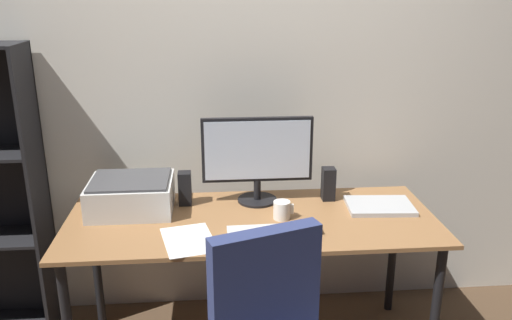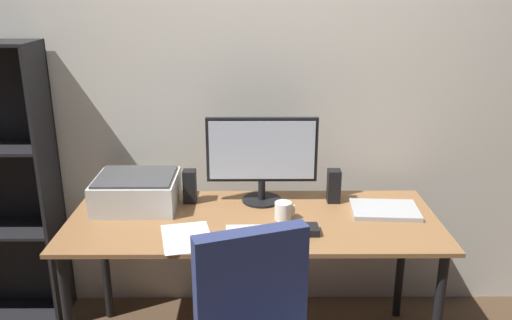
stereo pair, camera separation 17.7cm
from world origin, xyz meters
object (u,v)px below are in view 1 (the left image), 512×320
Objects in this scene: desk at (252,233)px; monitor at (257,154)px; keyboard at (260,231)px; mouse at (313,228)px; laptop at (380,206)px; printer at (131,195)px; speaker_left at (185,188)px; speaker_right at (328,184)px; coffee_mug at (282,210)px.

monitor is at bearing 78.20° from desk.
keyboard is 3.02× the size of mouse.
monitor is 1.91× the size of keyboard.
printer reaches higher than laptop.
speaker_left is (-0.36, -0.01, -0.17)m from monitor.
printer is at bearing 151.46° from keyboard.
desk is 0.41m from speaker_left.
keyboard reaches higher than desk.
speaker_right is at bearing 154.27° from laptop.
mouse is (0.24, 0.00, 0.01)m from keyboard.
coffee_mug reaches higher than keyboard.
laptop is 1.23m from printer.
printer is at bearing -179.94° from laptop.
mouse is 0.19m from coffee_mug.
monitor is 5.73× the size of coffee_mug.
mouse reaches higher than laptop.
coffee_mug is (0.12, 0.15, 0.03)m from keyboard.
desk is at bearing -14.76° from printer.
coffee_mug is 0.51m from laptop.
keyboard is 0.91× the size of laptop.
printer is (-0.62, -0.06, -0.17)m from monitor.
keyboard is at bearing -27.42° from printer.
monitor is 3.25× the size of speaker_left.
speaker_left is at bearing 155.31° from coffee_mug.
desk is 0.32m from mouse.
speaker_right is at bearing 2.90° from printer.
speaker_left is (-0.34, 0.36, 0.08)m from keyboard.
laptop is at bearing 9.14° from coffee_mug.
mouse is 0.39m from speaker_right.
keyboard is 0.51m from speaker_left.
desk is at bearing -169.83° from laptop.
monitor reaches higher than mouse.
desk is at bearing -101.80° from monitor.
desk is at bearing -32.27° from speaker_left.
printer is at bearing -174.69° from monitor.
keyboard is (0.02, -0.16, 0.09)m from desk.
speaker_left is (-0.96, 0.13, 0.07)m from laptop.
speaker_left and speaker_right have the same top height.
printer is at bearing 167.28° from coffee_mug.
speaker_right is at bearing 42.11° from keyboard.
laptop reaches higher than keyboard.
desk is 0.18m from keyboard.
speaker_left is at bearing 147.45° from mouse.
speaker_left is 0.73m from speaker_right.
laptop is 0.28m from speaker_right.
coffee_mug is at bearing -66.08° from monitor.
monitor reaches higher than speaker_left.
speaker_left is (-0.46, 0.21, 0.04)m from coffee_mug.
coffee_mug is at bearing -141.46° from speaker_right.
mouse reaches higher than desk.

